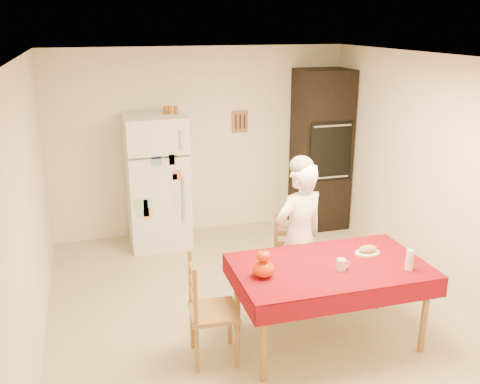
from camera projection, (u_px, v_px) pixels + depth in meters
name	position (u px, v px, depth m)	size (l,w,h in m)	color
floor	(249.00, 305.00, 5.53)	(4.50, 4.50, 0.00)	tan
room_shell	(250.00, 153.00, 5.04)	(4.02, 4.52, 2.51)	white
refrigerator	(157.00, 182.00, 6.82)	(0.75, 0.74, 1.70)	white
oven_cabinet	(321.00, 150.00, 7.39)	(0.70, 0.62, 2.20)	black
dining_table	(330.00, 272.00, 4.72)	(1.70, 1.00, 0.76)	brown
chair_far	(293.00, 257.00, 5.47)	(0.53, 0.51, 0.95)	brown
chair_left	(206.00, 307.00, 4.51)	(0.43, 0.45, 0.95)	brown
seated_woman	(299.00, 238.00, 5.24)	(0.56, 0.37, 1.55)	white
coffee_mug	(341.00, 265.00, 4.59)	(0.08, 0.08, 0.10)	silver
pumpkin_lower	(263.00, 269.00, 4.47)	(0.19, 0.19, 0.14)	#CC5404
pumpkin_upper	(264.00, 256.00, 4.43)	(0.12, 0.12, 0.09)	#D05304
wine_glass	(410.00, 260.00, 4.59)	(0.07, 0.07, 0.18)	white
bread_plate	(367.00, 253.00, 4.92)	(0.24, 0.24, 0.02)	white
bread_loaf	(368.00, 249.00, 4.91)	(0.18, 0.10, 0.06)	#96784A
spice_jar_left	(165.00, 110.00, 6.63)	(0.05, 0.05, 0.10)	brown
spice_jar_mid	(170.00, 110.00, 6.64)	(0.05, 0.05, 0.10)	#91551A
spice_jar_right	(176.00, 110.00, 6.66)	(0.05, 0.05, 0.10)	brown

